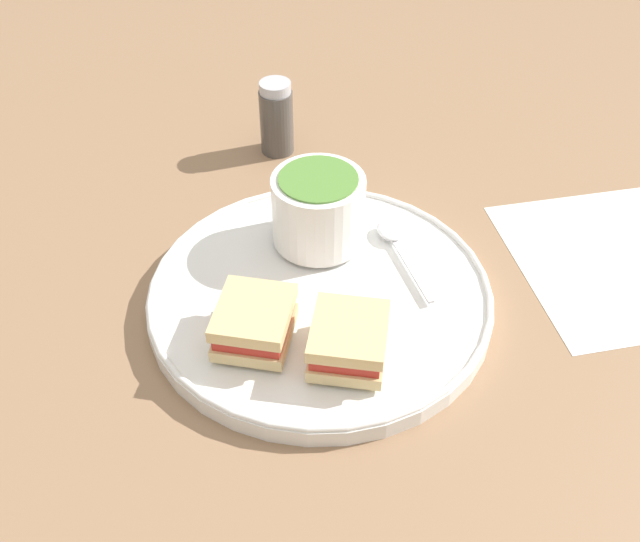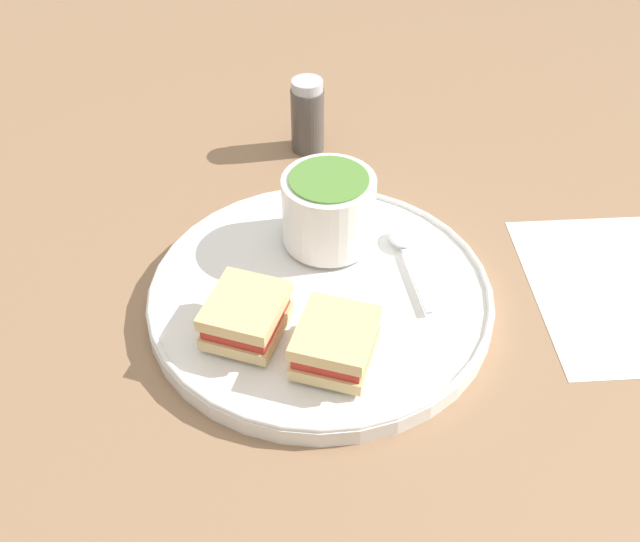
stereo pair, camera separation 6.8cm
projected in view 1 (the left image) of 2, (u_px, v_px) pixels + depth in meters
ground_plane at (320, 304)px, 0.71m from camera, size 2.40×2.40×0.00m
plate at (320, 295)px, 0.70m from camera, size 0.32×0.32×0.02m
soup_bowl at (318, 209)px, 0.72m from camera, size 0.09×0.09×0.07m
spoon at (393, 237)px, 0.74m from camera, size 0.12×0.04×0.01m
sandwich_half_near at (254, 322)px, 0.63m from camera, size 0.09×0.08×0.04m
sandwich_half_far at (349, 340)px, 0.62m from camera, size 0.08×0.08×0.04m
salt_shaker at (276, 118)px, 0.87m from camera, size 0.04×0.04×0.09m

